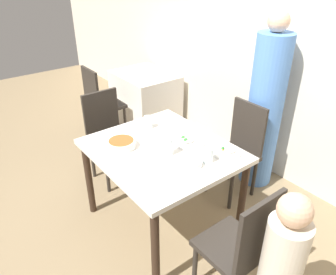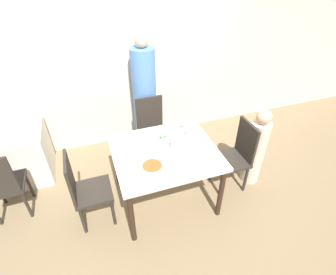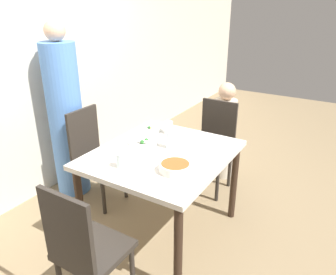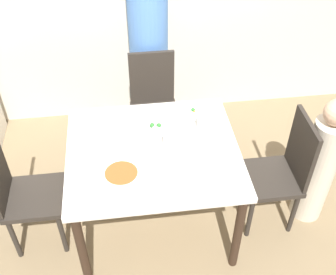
{
  "view_description": "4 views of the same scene",
  "coord_description": "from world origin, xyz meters",
  "px_view_note": "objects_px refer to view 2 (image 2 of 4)",
  "views": [
    {
      "loc": [
        1.81,
        -1.33,
        2.13
      ],
      "look_at": [
        0.1,
        -0.02,
        0.92
      ],
      "focal_mm": 35.0,
      "sensor_mm": 36.0,
      "label": 1
    },
    {
      "loc": [
        -0.7,
        -2.12,
        2.63
      ],
      "look_at": [
        0.05,
        0.04,
        0.92
      ],
      "focal_mm": 28.0,
      "sensor_mm": 36.0,
      "label": 2
    },
    {
      "loc": [
        -1.99,
        -1.26,
        1.9
      ],
      "look_at": [
        0.02,
        -0.04,
        0.9
      ],
      "focal_mm": 35.0,
      "sensor_mm": 36.0,
      "label": 3
    },
    {
      "loc": [
        -0.16,
        -2.02,
        2.69
      ],
      "look_at": [
        0.1,
        -0.01,
        0.88
      ],
      "focal_mm": 45.0,
      "sensor_mm": 36.0,
      "label": 4
    }
  ],
  "objects_px": {
    "person_adult": "(145,99)",
    "person_child": "(256,149)",
    "chair_adult_spot": "(152,128)",
    "glass_water_tall": "(190,133)",
    "bowl_curry": "(152,168)",
    "plate_rice_adult": "(184,127)",
    "chair_child_spot": "(236,155)"
  },
  "relations": [
    {
      "from": "chair_child_spot",
      "to": "bowl_curry",
      "type": "xyz_separation_m",
      "value": [
        -1.13,
        -0.19,
        0.3
      ]
    },
    {
      "from": "chair_adult_spot",
      "to": "plate_rice_adult",
      "type": "relative_size",
      "value": 4.23
    },
    {
      "from": "glass_water_tall",
      "to": "chair_adult_spot",
      "type": "bearing_deg",
      "value": 111.88
    },
    {
      "from": "chair_adult_spot",
      "to": "person_child",
      "type": "xyz_separation_m",
      "value": [
        1.11,
        -0.9,
        0.01
      ]
    },
    {
      "from": "person_adult",
      "to": "glass_water_tall",
      "type": "bearing_deg",
      "value": -74.87
    },
    {
      "from": "plate_rice_adult",
      "to": "glass_water_tall",
      "type": "distance_m",
      "value": 0.21
    },
    {
      "from": "person_child",
      "to": "glass_water_tall",
      "type": "bearing_deg",
      "value": 165.67
    },
    {
      "from": "bowl_curry",
      "to": "glass_water_tall",
      "type": "xyz_separation_m",
      "value": [
        0.58,
        0.4,
        0.02
      ]
    },
    {
      "from": "plate_rice_adult",
      "to": "chair_adult_spot",
      "type": "bearing_deg",
      "value": 120.28
    },
    {
      "from": "bowl_curry",
      "to": "person_adult",
      "type": "bearing_deg",
      "value": 77.93
    },
    {
      "from": "chair_adult_spot",
      "to": "bowl_curry",
      "type": "xyz_separation_m",
      "value": [
        -0.3,
        -1.09,
        0.3
      ]
    },
    {
      "from": "chair_child_spot",
      "to": "person_child",
      "type": "bearing_deg",
      "value": 90.0
    },
    {
      "from": "chair_adult_spot",
      "to": "glass_water_tall",
      "type": "xyz_separation_m",
      "value": [
        0.28,
        -0.69,
        0.32
      ]
    },
    {
      "from": "person_adult",
      "to": "glass_water_tall",
      "type": "distance_m",
      "value": 1.05
    },
    {
      "from": "chair_adult_spot",
      "to": "person_child",
      "type": "distance_m",
      "value": 1.43
    },
    {
      "from": "chair_adult_spot",
      "to": "bowl_curry",
      "type": "distance_m",
      "value": 1.17
    },
    {
      "from": "person_adult",
      "to": "plate_rice_adult",
      "type": "relative_size",
      "value": 7.77
    },
    {
      "from": "bowl_curry",
      "to": "plate_rice_adult",
      "type": "distance_m",
      "value": 0.84
    },
    {
      "from": "person_child",
      "to": "plate_rice_adult",
      "type": "bearing_deg",
      "value": 153.47
    },
    {
      "from": "chair_child_spot",
      "to": "bowl_curry",
      "type": "height_order",
      "value": "chair_child_spot"
    },
    {
      "from": "chair_adult_spot",
      "to": "glass_water_tall",
      "type": "bearing_deg",
      "value": -68.12
    },
    {
      "from": "chair_child_spot",
      "to": "glass_water_tall",
      "type": "relative_size",
      "value": 8.16
    },
    {
      "from": "chair_adult_spot",
      "to": "chair_child_spot",
      "type": "height_order",
      "value": "same"
    },
    {
      "from": "chair_adult_spot",
      "to": "glass_water_tall",
      "type": "height_order",
      "value": "chair_adult_spot"
    },
    {
      "from": "person_adult",
      "to": "person_child",
      "type": "bearing_deg",
      "value": -47.9
    },
    {
      "from": "person_adult",
      "to": "chair_adult_spot",
      "type": "bearing_deg",
      "value": -90.0
    },
    {
      "from": "chair_adult_spot",
      "to": "person_child",
      "type": "bearing_deg",
      "value": -38.94
    },
    {
      "from": "person_adult",
      "to": "person_child",
      "type": "height_order",
      "value": "person_adult"
    },
    {
      "from": "plate_rice_adult",
      "to": "glass_water_tall",
      "type": "height_order",
      "value": "glass_water_tall"
    },
    {
      "from": "chair_adult_spot",
      "to": "chair_child_spot",
      "type": "relative_size",
      "value": 1.0
    },
    {
      "from": "person_adult",
      "to": "bowl_curry",
      "type": "height_order",
      "value": "person_adult"
    },
    {
      "from": "chair_adult_spot",
      "to": "person_adult",
      "type": "relative_size",
      "value": 0.54
    }
  ]
}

